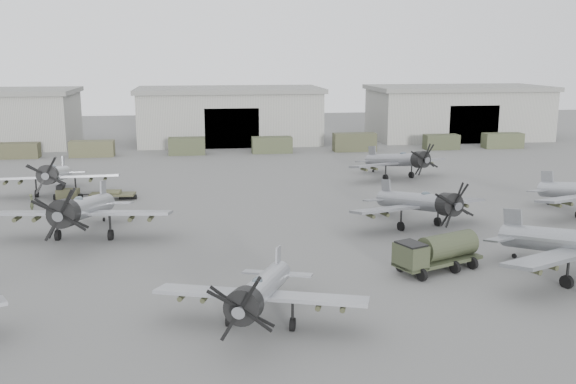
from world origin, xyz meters
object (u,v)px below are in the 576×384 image
Objects in this scene: aircraft_mid_1 at (82,209)px; aircraft_far_0 at (55,174)px; aircraft_near_1 at (260,292)px; aircraft_mid_2 at (421,203)px; ground_crew at (32,203)px; aircraft_far_1 at (400,160)px; tug_trailer at (85,194)px; fuel_tanker at (437,250)px.

aircraft_far_0 is at bearing 115.54° from aircraft_mid_1.
aircraft_near_1 is 23.08m from aircraft_mid_2.
aircraft_far_0 is 6.40m from ground_crew.
aircraft_far_1 reaches higher than ground_crew.
aircraft_mid_1 reaches higher than aircraft_near_1.
aircraft_mid_2 reaches higher than tug_trailer.
aircraft_near_1 is at bearing -49.18° from aircraft_mid_1.
aircraft_near_1 is 21.50m from aircraft_mid_1.
aircraft_mid_1 is (-11.90, 17.90, 0.39)m from aircraft_near_1.
aircraft_mid_2 reaches higher than aircraft_near_1.
fuel_tanker is (24.36, -10.36, -1.07)m from aircraft_mid_1.
aircraft_mid_1 reaches higher than tug_trailer.
ground_crew is (-30.52, 20.32, -0.55)m from fuel_tanker.
aircraft_mid_1 is 26.79m from aircraft_mid_2.
aircraft_mid_1 reaches higher than aircraft_far_1.
ground_crew is (-32.94, 10.22, -1.35)m from aircraft_mid_2.
aircraft_far_1 is 31.17m from fuel_tanker.
ground_crew reaches higher than tug_trailer.
aircraft_far_1 is at bearing 54.14° from fuel_tanker.
aircraft_far_0 is 36.93m from aircraft_far_1.
ground_crew is (-37.54, -10.05, -1.37)m from aircraft_far_1.
aircraft_far_0 is at bearing 134.73° from aircraft_near_1.
ground_crew is at bearing 140.80° from aircraft_near_1.
fuel_tanker is (-7.02, -30.36, -0.82)m from aircraft_far_1.
aircraft_far_0 is at bearing 166.31° from aircraft_far_1.
aircraft_near_1 is 6.76× the size of ground_crew.
aircraft_mid_1 is at bearing -74.20° from aircraft_far_0.
aircraft_mid_1 reaches higher than ground_crew.
aircraft_mid_1 is at bearing 163.87° from aircraft_mid_2.
aircraft_mid_2 is (26.78, -0.26, -0.27)m from aircraft_mid_1.
aircraft_far_0 reaches higher than fuel_tanker.
aircraft_mid_2 is at bearing -21.59° from tug_trailer.
aircraft_mid_2 is 10.42m from fuel_tanker.
aircraft_far_1 is at bearing 3.47° from aircraft_far_0.
aircraft_mid_2 is 1.83× the size of fuel_tanker.
aircraft_far_1 is (36.73, 3.86, -0.07)m from aircraft_far_0.
fuel_tanker reaches higher than tug_trailer.
aircraft_near_1 is at bearing -154.83° from ground_crew.
aircraft_mid_2 is at bearing 6.66° from aircraft_mid_1.
aircraft_mid_2 is 1.58× the size of tug_trailer.
aircraft_far_1 is 1.83× the size of fuel_tanker.
aircraft_mid_2 reaches higher than ground_crew.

